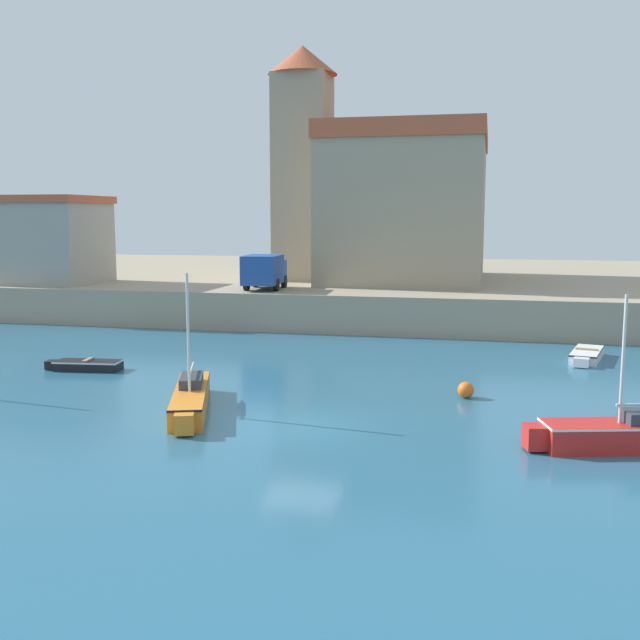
{
  "coord_description": "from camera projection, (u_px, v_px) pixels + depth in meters",
  "views": [
    {
      "loc": [
        5.96,
        -23.59,
        7.01
      ],
      "look_at": [
        -1.94,
        11.18,
        2.0
      ],
      "focal_mm": 42.0,
      "sensor_mm": 36.0,
      "label": 1
    }
  ],
  "objects": [
    {
      "name": "ground_plane",
      "position": [
        302.0,
        426.0,
        25.06
      ],
      "size": [
        200.0,
        200.0,
        0.0
      ],
      "primitive_type": "plane",
      "color": "#28607F"
    },
    {
      "name": "quay_seawall",
      "position": [
        416.0,
        286.0,
        62.66
      ],
      "size": [
        120.0,
        40.0,
        2.32
      ],
      "primitive_type": "cube",
      "color": "gray",
      "rests_on": "ground"
    },
    {
      "name": "sailboat_orange_0",
      "position": [
        191.0,
        397.0,
        27.03
      ],
      "size": [
        3.04,
        6.48,
        5.01
      ],
      "color": "orange",
      "rests_on": "ground"
    },
    {
      "name": "sailboat_red_2",
      "position": [
        629.0,
        433.0,
        22.5
      ],
      "size": [
        6.0,
        2.67,
        4.7
      ],
      "color": "red",
      "rests_on": "ground"
    },
    {
      "name": "dinghy_white_3",
      "position": [
        586.0,
        355.0,
        36.33
      ],
      "size": [
        2.02,
        4.26,
        0.57
      ],
      "color": "white",
      "rests_on": "ground"
    },
    {
      "name": "dinghy_black_5",
      "position": [
        86.0,
        365.0,
        34.06
      ],
      "size": [
        3.52,
        1.42,
        0.52
      ],
      "color": "black",
      "rests_on": "ground"
    },
    {
      "name": "mooring_buoy",
      "position": [
        466.0,
        390.0,
        28.86
      ],
      "size": [
        0.64,
        0.64,
        0.64
      ],
      "primitive_type": "sphere",
      "color": "orange",
      "rests_on": "ground"
    },
    {
      "name": "church",
      "position": [
        395.0,
        199.0,
        54.37
      ],
      "size": [
        15.29,
        15.83,
        16.48
      ],
      "color": "gray",
      "rests_on": "quay_seawall"
    },
    {
      "name": "harbor_shed_near_wharf",
      "position": [
        49.0,
        239.0,
        51.97
      ],
      "size": [
        7.13,
        6.5,
        6.01
      ],
      "color": "gray",
      "rests_on": "quay_seawall"
    },
    {
      "name": "truck_on_quay",
      "position": [
        265.0,
        270.0,
        47.43
      ],
      "size": [
        2.38,
        4.42,
        2.2
      ],
      "color": "#234793",
      "rests_on": "quay_seawall"
    }
  ]
}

